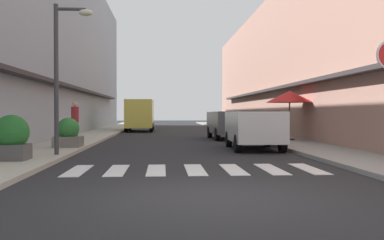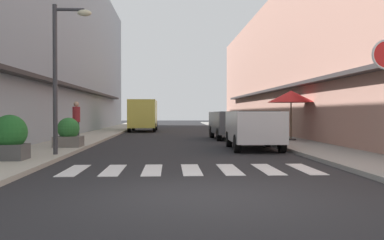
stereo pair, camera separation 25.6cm
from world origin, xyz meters
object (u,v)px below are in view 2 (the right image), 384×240
street_lamp (62,61)px  planter_far (269,127)px  parked_car_near (254,125)px  pedestrian_walking_near (76,120)px  planter_corner (10,137)px  cafe_umbrella (291,97)px  planter_midblock (68,134)px  delivery_van (143,113)px  parked_car_mid (230,122)px

street_lamp → planter_far: (8.57, 9.40, -2.33)m
parked_car_near → planter_far: bearing=72.3°
street_lamp → planter_far: size_ratio=3.95×
pedestrian_walking_near → planter_corner: bearing=152.1°
cafe_umbrella → planter_midblock: (-9.54, -3.69, -1.55)m
street_lamp → planter_corner: bearing=-125.1°
pedestrian_walking_near → parked_car_near: bearing=-142.4°
delivery_van → planter_corner: bearing=-96.3°
cafe_umbrella → planter_far: 3.00m
cafe_umbrella → planter_far: size_ratio=1.99×
delivery_van → planter_far: 12.91m
parked_car_near → planter_midblock: 7.04m
cafe_umbrella → planter_far: cafe_umbrella is taller
delivery_van → street_lamp: street_lamp is taller
cafe_umbrella → planter_far: bearing=99.9°
street_lamp → pedestrian_walking_near: 6.84m
parked_car_mid → cafe_umbrella: 3.98m
parked_car_mid → planter_corner: size_ratio=3.59×
parked_car_mid → planter_far: bearing=-7.7°
street_lamp → planter_corner: 2.92m
street_lamp → parked_car_mid: bearing=56.0°
parked_car_mid → planter_far: (2.06, -0.28, -0.26)m
parked_car_mid → cafe_umbrella: size_ratio=1.91×
planter_corner → planter_far: bearing=48.5°
planter_corner → pedestrian_walking_near: size_ratio=0.69×
planter_corner → pedestrian_walking_near: bearing=88.9°
pedestrian_walking_near → street_lamp: bearing=161.1°
parked_car_mid → planter_far: parked_car_mid is taller
parked_car_mid → delivery_van: (-5.20, 10.37, 0.48)m
parked_car_near → street_lamp: size_ratio=0.90×
parked_car_mid → cafe_umbrella: cafe_umbrella is taller
street_lamp → pedestrian_walking_near: bearing=97.9°
parked_car_near → parked_car_mid: bearing=90.0°
cafe_umbrella → parked_car_near: bearing=-122.7°
planter_corner → planter_midblock: planter_corner is taller
parked_car_near → cafe_umbrella: 4.79m
planter_far → pedestrian_walking_near: 9.92m
delivery_van → cafe_umbrella: size_ratio=2.33×
planter_far → planter_corner: bearing=-131.5°
planter_far → planter_midblock: bearing=-145.5°
parked_car_mid → cafe_umbrella: (2.50, -2.84, 1.23)m
street_lamp → planter_midblock: 3.98m
street_lamp → planter_far: bearing=47.6°
parked_car_near → street_lamp: 7.44m
parked_car_near → planter_midblock: parked_car_near is taller
delivery_van → pedestrian_walking_near: size_ratio=3.02×
parked_car_near → delivery_van: 17.88m
planter_far → pedestrian_walking_near: bearing=-163.0°
planter_corner → planter_midblock: bearing=83.3°
parked_car_near → delivery_van: size_ratio=0.77×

